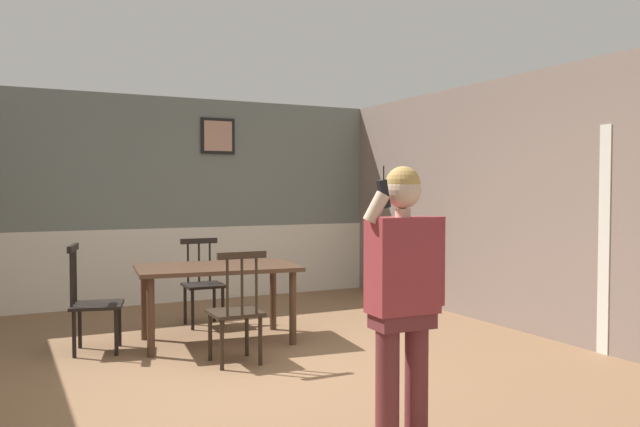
# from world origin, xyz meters

# --- Properties ---
(ground_plane) EXTENTS (7.95, 7.95, 0.00)m
(ground_plane) POSITION_xyz_m (0.00, 0.00, 0.00)
(ground_plane) COLOR #846042
(room_back_partition) EXTENTS (6.17, 0.17, 2.73)m
(room_back_partition) POSITION_xyz_m (0.00, 3.62, 1.32)
(room_back_partition) COLOR slate
(room_back_partition) RESTS_ON ground_plane
(room_right_partition) EXTENTS (0.13, 7.23, 2.73)m
(room_right_partition) POSITION_xyz_m (3.09, -0.01, 1.36)
(room_right_partition) COLOR gray
(room_right_partition) RESTS_ON ground_plane
(dining_table) EXTENTS (1.64, 1.09, 0.76)m
(dining_table) POSITION_xyz_m (0.00, 1.16, 0.66)
(dining_table) COLOR #4C3323
(dining_table) RESTS_ON ground_plane
(chair_near_window) EXTENTS (0.43, 0.43, 0.96)m
(chair_near_window) POSITION_xyz_m (0.10, 1.99, 0.47)
(chair_near_window) COLOR black
(chair_near_window) RESTS_ON ground_plane
(chair_by_doorway) EXTENTS (0.43, 0.43, 0.99)m
(chair_by_doorway) POSITION_xyz_m (-0.09, 0.32, 0.47)
(chair_by_doorway) COLOR #2D2319
(chair_by_doorway) RESTS_ON ground_plane
(chair_at_table_head) EXTENTS (0.55, 0.55, 1.00)m
(chair_at_table_head) POSITION_xyz_m (-1.15, 1.30, 0.47)
(chair_at_table_head) COLOR black
(chair_at_table_head) RESTS_ON ground_plane
(person_figure) EXTENTS (0.56, 0.23, 1.65)m
(person_figure) POSITION_xyz_m (0.19, -1.81, 0.94)
(person_figure) COLOR brown
(person_figure) RESTS_ON ground_plane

